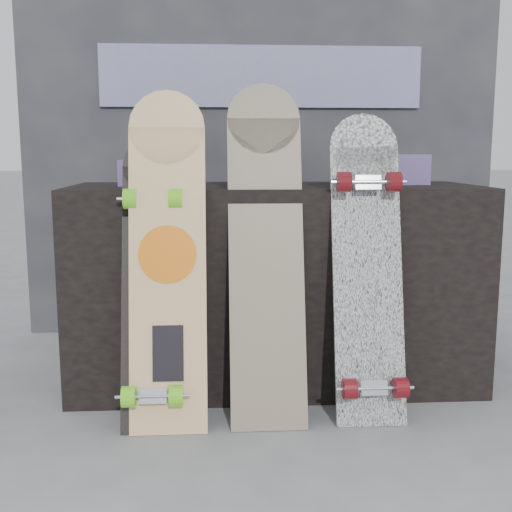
{
  "coord_description": "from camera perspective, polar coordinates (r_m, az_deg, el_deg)",
  "views": [
    {
      "loc": [
        -0.24,
        -2.04,
        0.93
      ],
      "look_at": [
        -0.1,
        0.2,
        0.57
      ],
      "focal_mm": 45.0,
      "sensor_mm": 36.0,
      "label": 1
    }
  ],
  "objects": [
    {
      "name": "longboard_celtic",
      "position": [
        2.24,
        0.88,
        1.39
      ],
      "size": [
        0.26,
        0.35,
        1.18
      ],
      "rotation": [
        -0.28,
        0.0,
        0.0
      ],
      "color": "tan",
      "rests_on": "ground"
    },
    {
      "name": "booth",
      "position": [
        3.4,
        0.38,
        12.14
      ],
      "size": [
        2.4,
        0.22,
        2.2
      ],
      "color": "#2E2E32",
      "rests_on": "ground"
    },
    {
      "name": "skateboard_dark",
      "position": [
        2.23,
        -9.03,
        -1.77
      ],
      "size": [
        0.22,
        0.36,
        0.99
      ],
      "rotation": [
        -0.29,
        0.0,
        0.0
      ],
      "color": "black",
      "rests_on": "ground"
    },
    {
      "name": "longboard_cascadia",
      "position": [
        2.27,
        9.9,
        -0.52
      ],
      "size": [
        0.24,
        0.33,
        1.07
      ],
      "rotation": [
        -0.24,
        0.0,
        0.0
      ],
      "color": "white",
      "rests_on": "ground"
    },
    {
      "name": "longboard_geisha",
      "position": [
        2.19,
        -7.87,
        0.58
      ],
      "size": [
        0.26,
        0.27,
        1.14
      ],
      "rotation": [
        -0.22,
        0.0,
        0.0
      ],
      "color": "beige",
      "rests_on": "ground"
    },
    {
      "name": "merch_box_purple",
      "position": [
        2.54,
        -10.01,
        7.29
      ],
      "size": [
        0.18,
        0.12,
        0.1
      ],
      "primitive_type": "cube",
      "color": "#433770",
      "rests_on": "vendor_table"
    },
    {
      "name": "vendor_table",
      "position": [
        2.61,
        1.69,
        -2.51
      ],
      "size": [
        1.6,
        0.6,
        0.8
      ],
      "primitive_type": "cube",
      "color": "black",
      "rests_on": "ground"
    },
    {
      "name": "merch_box_flat",
      "position": [
        2.67,
        0.71,
        7.09
      ],
      "size": [
        0.22,
        0.1,
        0.06
      ],
      "primitive_type": "cube",
      "color": "#D1B78C",
      "rests_on": "vendor_table"
    },
    {
      "name": "merch_box_small",
      "position": [
        2.7,
        13.4,
        7.5
      ],
      "size": [
        0.14,
        0.14,
        0.12
      ],
      "primitive_type": "cube",
      "color": "#433770",
      "rests_on": "vendor_table"
    },
    {
      "name": "ground",
      "position": [
        2.26,
        2.87,
        -15.14
      ],
      "size": [
        60.0,
        60.0,
        0.0
      ],
      "primitive_type": "plane",
      "color": "slate",
      "rests_on": "ground"
    }
  ]
}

